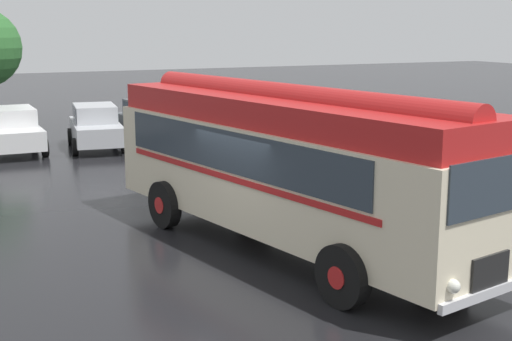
{
  "coord_description": "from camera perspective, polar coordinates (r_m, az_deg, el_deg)",
  "views": [
    {
      "loc": [
        -6.02,
        -12.79,
        4.66
      ],
      "look_at": [
        0.77,
        1.58,
        1.4
      ],
      "focal_mm": 50.0,
      "sensor_mm": 36.0,
      "label": 1
    }
  ],
  "objects": [
    {
      "name": "vintage_bus",
      "position": [
        14.8,
        2.51,
        0.81
      ],
      "size": [
        4.41,
        10.37,
        3.49
      ],
      "color": "beige",
      "rests_on": "ground"
    },
    {
      "name": "car_mid_right",
      "position": [
        27.92,
        -12.71,
        3.46
      ],
      "size": [
        2.36,
        4.38,
        1.66
      ],
      "color": "#B7BABF",
      "rests_on": "ground"
    },
    {
      "name": "car_mid_left",
      "position": [
        27.77,
        -18.82,
        3.08
      ],
      "size": [
        1.97,
        4.2,
        1.66
      ],
      "color": "silver",
      "rests_on": "ground"
    },
    {
      "name": "ground_plane",
      "position": [
        14.88,
        -0.07,
        -6.65
      ],
      "size": [
        120.0,
        120.0,
        0.0
      ],
      "primitive_type": "plane",
      "color": "black"
    },
    {
      "name": "car_far_right",
      "position": [
        29.25,
        -8.36,
        3.99
      ],
      "size": [
        2.37,
        4.39,
        1.66
      ],
      "color": "#4C5156",
      "rests_on": "ground"
    }
  ]
}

